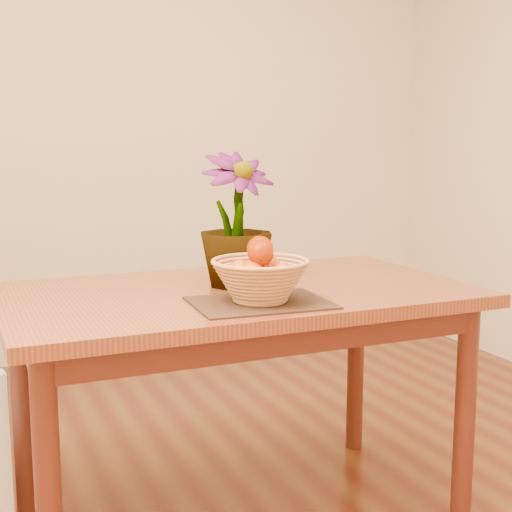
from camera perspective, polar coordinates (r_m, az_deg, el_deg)
name	(u,v)px	position (r m, az deg, el deg)	size (l,w,h in m)	color
wall_back	(103,113)	(4.01, -12.17, 11.12)	(4.00, 0.02, 2.70)	#FAEABE
table	(238,316)	(2.19, -1.42, -4.86)	(1.40, 0.80, 0.75)	brown
placemat	(260,303)	(1.97, 0.34, -3.75)	(0.37, 0.28, 0.01)	#361F13
wicker_basket	(260,282)	(1.96, 0.34, -2.12)	(0.27, 0.27, 0.11)	#C07F50
orange_pile	(260,262)	(1.95, 0.34, -0.51)	(0.16, 0.16, 0.13)	red
potted_plant	(236,220)	(2.19, -1.63, 2.93)	(0.23, 0.23, 0.41)	#1A4D16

